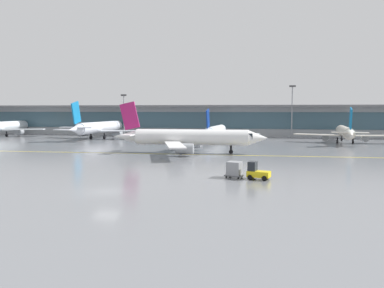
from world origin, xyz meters
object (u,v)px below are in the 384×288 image
(apron_light_mast_1, at_px, (124,113))
(apron_light_mast_2, at_px, (292,109))
(cargo_dolly_lead, at_px, (234,169))
(gate_airplane_1, at_px, (100,128))
(gate_airplane_0, at_px, (3,127))
(taxiing_regional_jet, at_px, (190,138))
(baggage_tug, at_px, (257,172))
(gate_airplane_3, at_px, (345,132))
(gate_airplane_2, at_px, (215,131))

(apron_light_mast_1, distance_m, apron_light_mast_2, 50.22)
(cargo_dolly_lead, bearing_deg, gate_airplane_1, 141.31)
(apron_light_mast_1, bearing_deg, gate_airplane_0, -171.11)
(taxiing_regional_jet, height_order, apron_light_mast_2, apron_light_mast_2)
(cargo_dolly_lead, xyz_separation_m, apron_light_mast_1, (-38.95, 65.87, 6.06))
(gate_airplane_1, height_order, cargo_dolly_lead, gate_airplane_1)
(cargo_dolly_lead, bearing_deg, taxiing_regional_jet, 127.04)
(cargo_dolly_lead, relative_size, apron_light_mast_1, 0.19)
(gate_airplane_1, distance_m, baggage_tug, 73.22)
(gate_airplane_0, bearing_deg, taxiing_regional_jet, -120.57)
(baggage_tug, bearing_deg, gate_airplane_0, 156.72)
(gate_airplane_0, relative_size, baggage_tug, 10.42)
(taxiing_regional_jet, bearing_deg, gate_airplane_0, 149.70)
(gate_airplane_1, bearing_deg, cargo_dolly_lead, -139.31)
(gate_airplane_0, bearing_deg, gate_airplane_3, -95.58)
(gate_airplane_0, relative_size, gate_airplane_3, 1.13)
(baggage_tug, distance_m, cargo_dolly_lead, 2.79)
(gate_airplane_0, height_order, gate_airplane_3, gate_airplane_0)
(gate_airplane_1, bearing_deg, apron_light_mast_1, -18.88)
(cargo_dolly_lead, distance_m, apron_light_mast_1, 76.76)
(apron_light_mast_1, height_order, apron_light_mast_2, apron_light_mast_2)
(gate_airplane_1, height_order, apron_light_mast_1, apron_light_mast_1)
(taxiing_regional_jet, height_order, apron_light_mast_1, apron_light_mast_1)
(baggage_tug, xyz_separation_m, apron_light_mast_2, (8.45, 69.80, 7.40))
(taxiing_regional_jet, bearing_deg, apron_light_mast_1, 122.67)
(taxiing_regional_jet, bearing_deg, gate_airplane_1, 133.27)
(baggage_tug, bearing_deg, gate_airplane_2, 116.42)
(apron_light_mast_1, bearing_deg, baggage_tug, -57.96)
(gate_airplane_3, height_order, taxiing_regional_jet, taxiing_regional_jet)
(gate_airplane_2, xyz_separation_m, apron_light_mast_1, (-29.55, 10.38, 4.56))
(gate_airplane_1, xyz_separation_m, apron_light_mast_2, (53.92, 12.44, 5.18))
(gate_airplane_3, xyz_separation_m, apron_light_mast_2, (-11.87, 14.66, 5.67))
(gate_airplane_0, bearing_deg, apron_light_mast_2, -86.44)
(gate_airplane_1, bearing_deg, gate_airplane_2, -88.38)
(gate_airplane_0, relative_size, apron_light_mast_1, 2.32)
(apron_light_mast_1, xyz_separation_m, apron_light_mast_2, (50.10, 3.24, 1.19))
(gate_airplane_0, xyz_separation_m, gate_airplane_2, (66.88, -4.54, -0.42))
(gate_airplane_1, height_order, apron_light_mast_2, apron_light_mast_2)
(gate_airplane_2, bearing_deg, baggage_tug, -164.68)
(apron_light_mast_1, relative_size, apron_light_mast_2, 0.85)
(gate_airplane_2, height_order, cargo_dolly_lead, gate_airplane_2)
(gate_airplane_3, distance_m, apron_light_mast_1, 63.18)
(gate_airplane_3, relative_size, baggage_tug, 9.24)
(gate_airplane_0, height_order, gate_airplane_2, gate_airplane_0)
(gate_airplane_0, xyz_separation_m, taxiing_regional_jet, (65.92, -35.34, -0.04))
(gate_airplane_0, xyz_separation_m, apron_light_mast_2, (87.43, 9.08, 5.33))
(gate_airplane_1, relative_size, baggage_tug, 10.93)
(gate_airplane_0, height_order, baggage_tug, gate_airplane_0)
(gate_airplane_1, relative_size, taxiing_regional_jet, 1.06)
(gate_airplane_2, xyz_separation_m, baggage_tug, (12.09, -56.17, -1.65))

